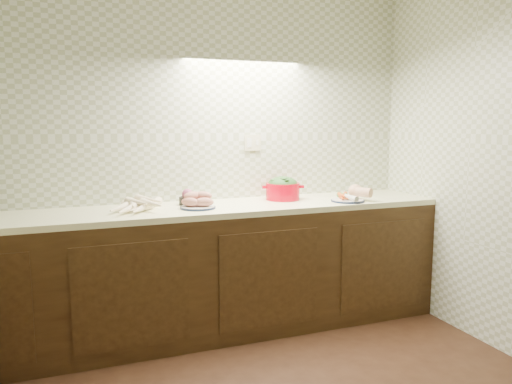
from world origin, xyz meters
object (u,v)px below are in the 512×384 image
object	(u,v)px
sweet_potato_plate	(198,202)
veg_plate	(351,195)
dutch_oven	(283,188)
parsnip_pile	(144,205)
onion_bowl	(189,199)

from	to	relation	value
sweet_potato_plate	veg_plate	world-z (taller)	veg_plate
dutch_oven	veg_plate	xyz separation A→B (m)	(0.46, -0.22, -0.04)
parsnip_pile	dutch_oven	size ratio (longest dim) A/B	1.20
veg_plate	onion_bowl	bearing A→B (deg)	168.05
onion_bowl	veg_plate	world-z (taller)	veg_plate
parsnip_pile	dutch_oven	distance (m)	1.04
sweet_potato_plate	onion_bowl	xyz separation A→B (m)	(-0.02, 0.17, 0.00)
onion_bowl	veg_plate	xyz separation A→B (m)	(1.16, -0.25, -0.00)
dutch_oven	veg_plate	distance (m)	0.51
sweet_potato_plate	parsnip_pile	bearing A→B (deg)	170.83
onion_bowl	sweet_potato_plate	bearing A→B (deg)	-84.04
sweet_potato_plate	dutch_oven	size ratio (longest dim) A/B	0.78
sweet_potato_plate	dutch_oven	xyz separation A→B (m)	(0.69, 0.14, 0.04)
parsnip_pile	sweet_potato_plate	xyz separation A→B (m)	(0.35, -0.06, 0.01)
sweet_potato_plate	veg_plate	size ratio (longest dim) A/B	0.79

